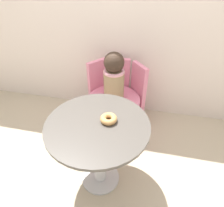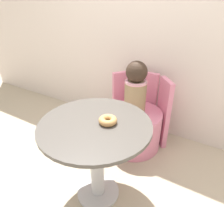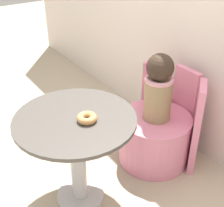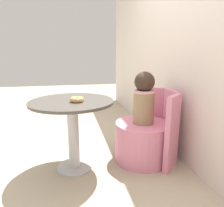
# 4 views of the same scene
# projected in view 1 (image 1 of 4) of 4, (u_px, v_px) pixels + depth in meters

# --- Properties ---
(ground_plane) EXTENTS (12.00, 12.00, 0.00)m
(ground_plane) POSITION_uv_depth(u_px,v_px,m) (99.00, 175.00, 1.91)
(ground_plane) COLOR #B7A88E
(back_wall) EXTENTS (6.00, 0.06, 2.40)m
(back_wall) POSITION_uv_depth(u_px,v_px,m) (123.00, 13.00, 2.07)
(back_wall) COLOR silver
(back_wall) RESTS_ON ground_plane
(round_table) EXTENTS (0.78, 0.78, 0.69)m
(round_table) POSITION_uv_depth(u_px,v_px,m) (98.00, 140.00, 1.57)
(round_table) COLOR silver
(round_table) RESTS_ON ground_plane
(tub_chair) EXTENTS (0.58, 0.58, 0.41)m
(tub_chair) POSITION_uv_depth(u_px,v_px,m) (114.00, 113.00, 2.32)
(tub_chair) COLOR pink
(tub_chair) RESTS_ON ground_plane
(booth_backrest) EXTENTS (0.68, 0.25, 0.75)m
(booth_backrest) POSITION_uv_depth(u_px,v_px,m) (118.00, 90.00, 2.41)
(booth_backrest) COLOR pink
(booth_backrest) RESTS_ON ground_plane
(child_figure) EXTENTS (0.22, 0.22, 0.53)m
(child_figure) POSITION_uv_depth(u_px,v_px,m) (114.00, 77.00, 2.04)
(child_figure) COLOR #937A56
(child_figure) RESTS_ON tub_chair
(donut) EXTENTS (0.13, 0.13, 0.04)m
(donut) POSITION_uv_depth(u_px,v_px,m) (109.00, 119.00, 1.47)
(donut) COLOR tan
(donut) RESTS_ON round_table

